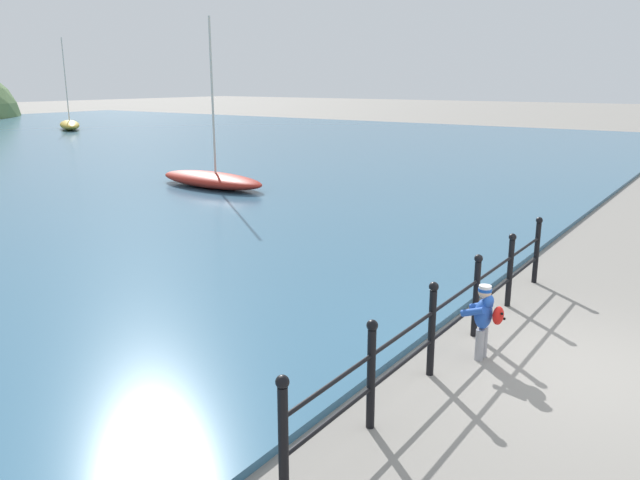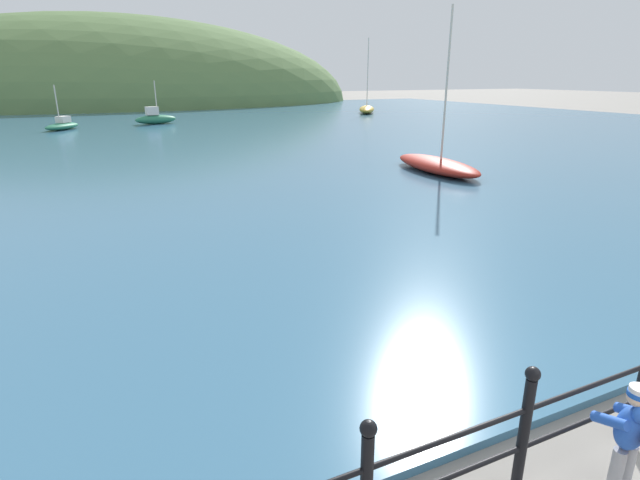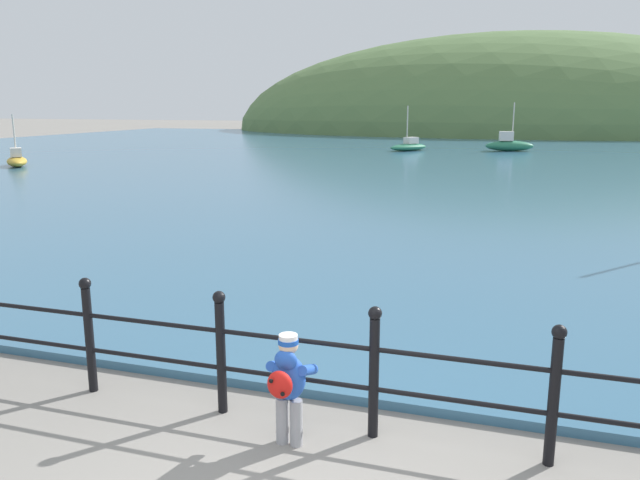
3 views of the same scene
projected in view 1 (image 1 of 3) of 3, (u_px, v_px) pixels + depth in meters
name	position (u px, v px, depth m)	size (l,w,h in m)	color
ground_plane	(579.00, 370.00, 7.87)	(200.00, 200.00, 0.00)	gray
iron_railing	(456.00, 308.00, 8.17)	(7.49, 0.12, 1.21)	black
child_in_coat	(485.00, 315.00, 8.04)	(0.38, 0.53, 1.00)	#99999E
boat_nearest_quay	(211.00, 179.00, 20.65)	(1.75, 4.53, 5.38)	maroon
boat_far_left	(70.00, 125.00, 44.84)	(3.78, 5.09, 6.32)	gold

